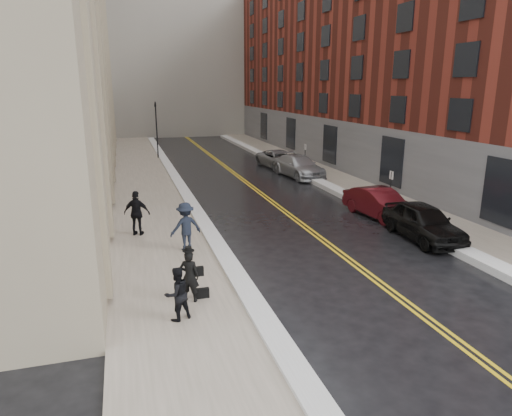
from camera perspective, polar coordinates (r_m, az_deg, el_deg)
ground at (r=15.52m, az=7.03°, el=-10.26°), size 160.00×160.00×0.00m
sidewalk_left at (r=29.59m, az=-13.59°, el=1.88°), size 4.00×64.00×0.15m
sidewalk_right at (r=33.02m, az=10.50°, el=3.40°), size 3.00×64.00×0.15m
lane_stripe_a at (r=30.67m, az=-0.65°, el=2.63°), size 0.12×64.00×0.01m
lane_stripe_b at (r=30.73m, az=-0.22°, el=2.66°), size 0.12×64.00×0.01m
snow_ridge_left at (r=29.76m, az=-9.18°, el=2.30°), size 0.70×60.80×0.26m
snow_ridge_right at (r=32.22m, az=7.56°, el=3.38°), size 0.85×60.80×0.30m
building_right at (r=42.76m, az=17.41°, el=17.63°), size 14.00×50.00×18.00m
traffic_signal at (r=43.09m, az=-12.34°, el=10.04°), size 0.18×0.15×5.20m
parking_sign_near at (r=25.43m, az=16.46°, el=2.52°), size 0.06×0.35×2.23m
parking_sign_far at (r=35.93m, az=6.15°, el=6.58°), size 0.06×0.35×2.23m
car_black at (r=21.44m, az=20.17°, el=-1.61°), size 2.15×4.79×1.60m
car_maroon at (r=24.33m, az=15.18°, el=0.59°), size 2.11×4.68×1.49m
car_silver_near at (r=34.24m, az=5.37°, el=5.22°), size 2.87×5.67×1.58m
car_silver_far at (r=37.89m, az=2.95°, el=6.11°), size 2.99×5.41×1.43m
pedestrian_main at (r=14.23m, az=-8.32°, el=-8.43°), size 0.71×0.61×1.65m
pedestrian_a at (r=13.25m, az=-9.84°, el=-10.53°), size 0.94×0.85×1.58m
pedestrian_b at (r=18.53m, az=-8.79°, el=-2.30°), size 1.41×1.00×1.97m
pedestrian_c at (r=20.81m, az=-14.66°, el=-0.64°), size 1.27×0.89×2.01m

